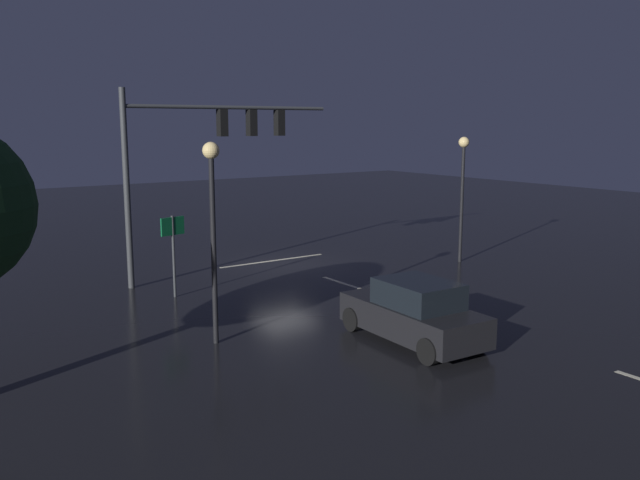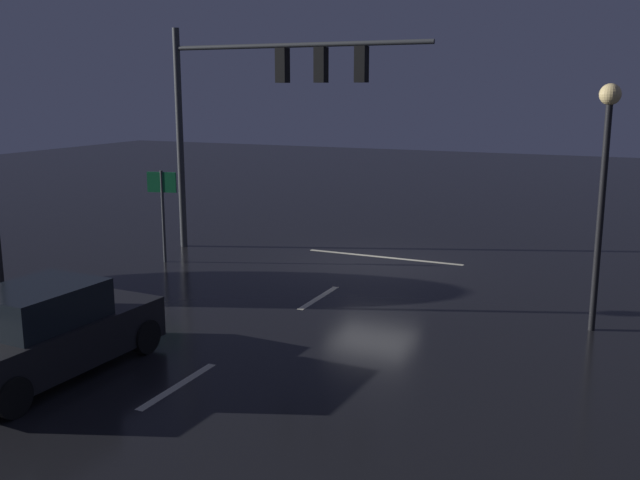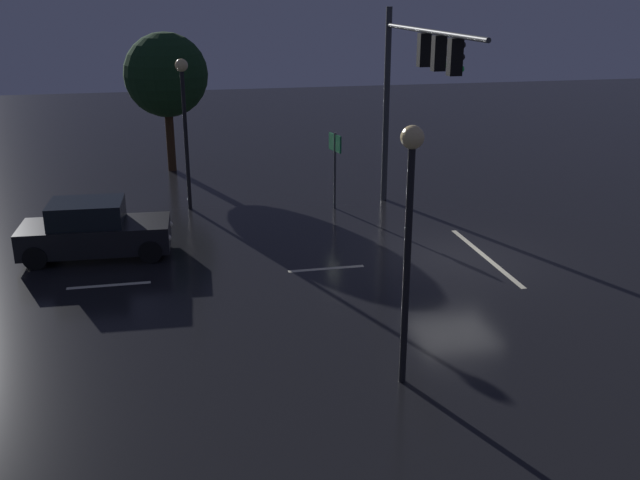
{
  "view_description": "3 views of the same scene",
  "coord_description": "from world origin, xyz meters",
  "px_view_note": "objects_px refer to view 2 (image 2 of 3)",
  "views": [
    {
      "loc": [
        14.42,
        23.31,
        5.81
      ],
      "look_at": [
        0.35,
        3.14,
        1.51
      ],
      "focal_mm": 37.79,
      "sensor_mm": 36.0,
      "label": 1
    },
    {
      "loc": [
        -7.17,
        19.8,
        5.12
      ],
      "look_at": [
        0.24,
        3.4,
        1.34
      ],
      "focal_mm": 40.51,
      "sensor_mm": 36.0,
      "label": 2
    },
    {
      "loc": [
        -18.6,
        8.06,
        7.52
      ],
      "look_at": [
        -0.06,
        4.2,
        0.91
      ],
      "focal_mm": 40.21,
      "sensor_mm": 36.0,
      "label": 3
    }
  ],
  "objects_px": {
    "traffic_signal_assembly": "(261,91)",
    "street_lamp_left_kerb": "(605,162)",
    "car_approaching": "(47,333)",
    "route_sign": "(162,196)"
  },
  "relations": [
    {
      "from": "car_approaching",
      "to": "route_sign",
      "type": "distance_m",
      "value": 8.85
    },
    {
      "from": "street_lamp_left_kerb",
      "to": "car_approaching",
      "type": "bearing_deg",
      "value": 37.21
    },
    {
      "from": "traffic_signal_assembly",
      "to": "car_approaching",
      "type": "xyz_separation_m",
      "value": [
        -1.14,
        10.2,
        -4.25
      ]
    },
    {
      "from": "traffic_signal_assembly",
      "to": "street_lamp_left_kerb",
      "type": "distance_m",
      "value": 10.67
    },
    {
      "from": "street_lamp_left_kerb",
      "to": "route_sign",
      "type": "relative_size",
      "value": 1.89
    },
    {
      "from": "traffic_signal_assembly",
      "to": "street_lamp_left_kerb",
      "type": "xyz_separation_m",
      "value": [
        -9.98,
        3.49,
        -1.4
      ]
    },
    {
      "from": "car_approaching",
      "to": "street_lamp_left_kerb",
      "type": "bearing_deg",
      "value": -142.79
    },
    {
      "from": "street_lamp_left_kerb",
      "to": "route_sign",
      "type": "bearing_deg",
      "value": -6.47
    },
    {
      "from": "car_approaching",
      "to": "route_sign",
      "type": "relative_size",
      "value": 1.6
    },
    {
      "from": "car_approaching",
      "to": "street_lamp_left_kerb",
      "type": "relative_size",
      "value": 0.85
    }
  ]
}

